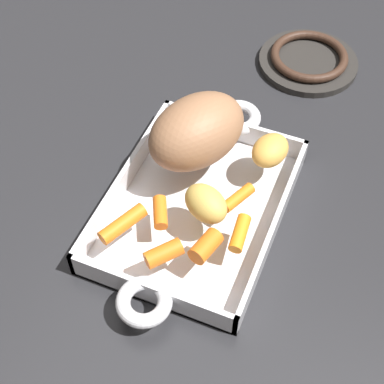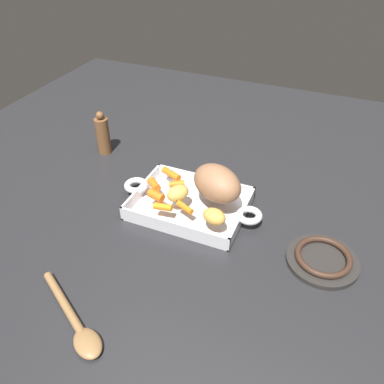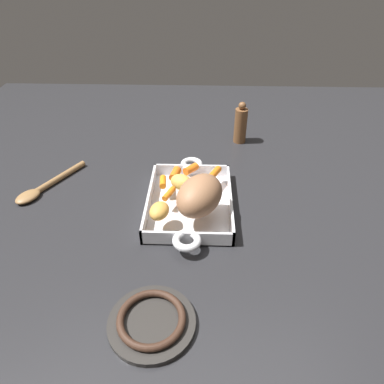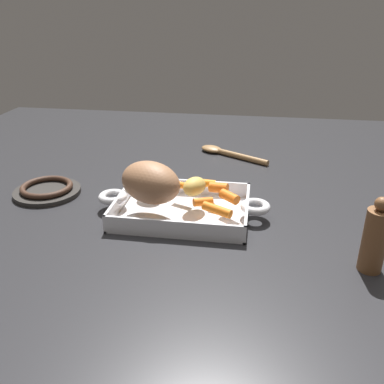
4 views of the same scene
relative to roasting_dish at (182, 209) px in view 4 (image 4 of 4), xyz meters
The scene contains 14 objects.
ground_plane 0.01m from the roasting_dish, ahead, with size 1.84×1.84×0.00m, color #232326.
roasting_dish is the anchor object (origin of this frame).
pork_roast 0.10m from the roasting_dish, 157.47° to the right, with size 0.14×0.10×0.09m, color #966746.
baby_carrot_center_right 0.06m from the roasting_dish, 99.85° to the left, with size 0.02×0.02×0.05m, color orange.
baby_carrot_southwest 0.11m from the roasting_dish, ahead, with size 0.02×0.02×0.04m, color orange.
baby_carrot_northeast 0.09m from the roasting_dish, 60.09° to the left, with size 0.02×0.02×0.05m, color orange.
baby_carrot_long 0.10m from the roasting_dish, 28.83° to the left, with size 0.02×0.02×0.04m, color orange.
baby_carrot_southeast 0.07m from the roasting_dish, 30.08° to the right, with size 0.02×0.02×0.04m, color orange.
baby_carrot_center_left 0.11m from the roasting_dish, 37.34° to the right, with size 0.02×0.02×0.06m, color orange.
potato_near_roast 0.06m from the roasting_dish, 41.56° to the left, with size 0.06×0.04×0.04m, color gold.
potato_halved 0.12m from the roasting_dish, 143.80° to the left, with size 0.06×0.04×0.04m, color gold.
stove_burner_rear 0.36m from the roasting_dish, behind, with size 0.16×0.16×0.03m.
serving_spoon 0.42m from the roasting_dish, 81.58° to the left, with size 0.22×0.15×0.02m.
pepper_mill 0.40m from the roasting_dish, 23.31° to the right, with size 0.04×0.04×0.14m.
Camera 4 is at (0.15, -0.83, 0.44)m, focal length 39.21 mm.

